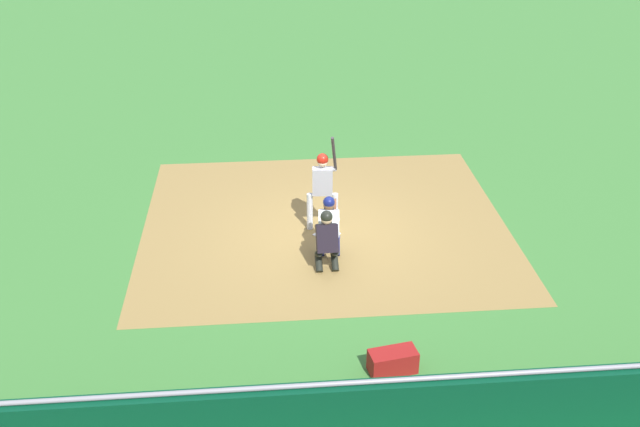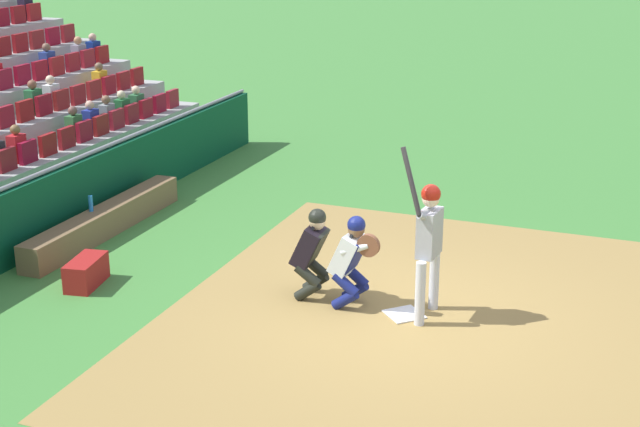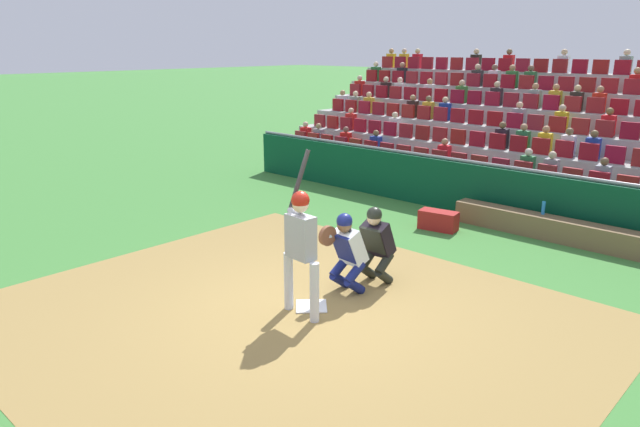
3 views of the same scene
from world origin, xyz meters
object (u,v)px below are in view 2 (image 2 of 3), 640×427
Objects in this scene: home_plate_umpire at (312,249)px; equipment_duffel_bag at (86,272)px; catcher_crouching at (352,256)px; dugout_bench at (105,221)px; batter_at_plate at (429,236)px; home_plate_marker at (404,314)px; water_bottle_on_bench at (91,203)px.

home_plate_umpire reaches higher than equipment_duffel_bag.
catcher_crouching is 4.85m from dugout_bench.
batter_at_plate is 4.84m from equipment_duffel_bag.
home_plate_marker is at bearing 76.73° from dugout_bench.
batter_at_plate is (-0.06, 0.27, 1.10)m from home_plate_marker.
catcher_crouching is at bearing 77.74° from water_bottle_on_bench.
batter_at_plate is 0.58× the size of dugout_bench.
home_plate_umpire is 1.67× the size of equipment_duffel_bag.
home_plate_marker is at bearing 88.29° from catcher_crouching.
dugout_bench is (-1.15, -4.06, -0.48)m from home_plate_umpire.
batter_at_plate reaches higher than equipment_duffel_bag.
equipment_duffel_bag is at bearing -75.97° from home_plate_umpire.
batter_at_plate is at bearing 80.20° from water_bottle_on_bench.
water_bottle_on_bench is at bearing -102.60° from home_plate_umpire.
dugout_bench is at bearing -105.01° from catcher_crouching.
home_plate_marker is at bearing 88.25° from equipment_duffel_bag.
catcher_crouching is 5.00× the size of water_bottle_on_bench.
home_plate_umpire reaches higher than dugout_bench.
home_plate_marker is 0.19× the size of batter_at_plate.
batter_at_plate is 2.97× the size of equipment_duffel_bag.
batter_at_plate is 1.78× the size of home_plate_umpire.
home_plate_marker is 5.55m from dugout_bench.
batter_at_plate is at bearing 88.51° from equipment_duffel_bag.
home_plate_umpire is (-0.13, -1.34, 0.68)m from home_plate_marker.
equipment_duffel_bag is (1.70, 1.06, -0.37)m from water_bottle_on_bench.
home_plate_umpire is at bearing 77.40° from water_bottle_on_bench.
catcher_crouching reaches higher than water_bottle_on_bench.
catcher_crouching is 1.67× the size of equipment_duffel_bag.
water_bottle_on_bench is 0.33× the size of equipment_duffel_bag.
dugout_bench is at bearing -102.07° from batter_at_plate.
dugout_bench is at bearing -163.37° from equipment_duffel_bag.
water_bottle_on_bench is at bearing -24.41° from dugout_bench.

